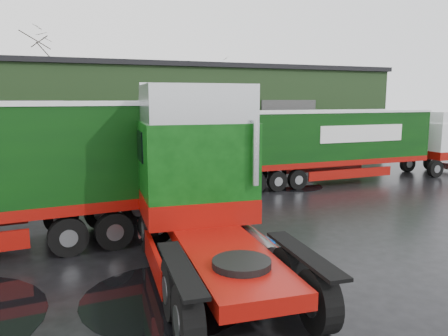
{
  "coord_description": "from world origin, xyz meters",
  "views": [
    {
      "loc": [
        -4.37,
        -11.7,
        4.06
      ],
      "look_at": [
        0.95,
        2.24,
        1.7
      ],
      "focal_mm": 35.0,
      "sensor_mm": 36.0,
      "label": 1
    }
  ],
  "objects_px": {
    "hero_tractor": "(216,185)",
    "tree_back_a": "(35,91)",
    "lorry_right": "(329,146)",
    "tree_back_b": "(210,102)",
    "wash_bucket": "(269,244)",
    "warehouse": "(151,112)"
  },
  "relations": [
    {
      "from": "hero_tractor",
      "to": "tree_back_a",
      "type": "relative_size",
      "value": 0.76
    },
    {
      "from": "lorry_right",
      "to": "tree_back_a",
      "type": "xyz_separation_m",
      "value": [
        -14.0,
        23.72,
        2.97
      ]
    },
    {
      "from": "lorry_right",
      "to": "tree_back_b",
      "type": "distance_m",
      "value": 23.88
    },
    {
      "from": "hero_tractor",
      "to": "tree_back_b",
      "type": "distance_m",
      "value": 34.89
    },
    {
      "from": "lorry_right",
      "to": "wash_bucket",
      "type": "height_order",
      "value": "lorry_right"
    },
    {
      "from": "wash_bucket",
      "to": "tree_back_b",
      "type": "height_order",
      "value": "tree_back_b"
    },
    {
      "from": "lorry_right",
      "to": "wash_bucket",
      "type": "relative_size",
      "value": 38.19
    },
    {
      "from": "warehouse",
      "to": "lorry_right",
      "type": "xyz_separation_m",
      "value": [
        6.0,
        -13.72,
        -1.37
      ]
    },
    {
      "from": "hero_tractor",
      "to": "lorry_right",
      "type": "relative_size",
      "value": 0.53
    },
    {
      "from": "lorry_right",
      "to": "tree_back_a",
      "type": "bearing_deg",
      "value": -150.44
    },
    {
      "from": "warehouse",
      "to": "tree_back_b",
      "type": "relative_size",
      "value": 4.32
    },
    {
      "from": "hero_tractor",
      "to": "tree_back_a",
      "type": "distance_m",
      "value": 33.44
    },
    {
      "from": "lorry_right",
      "to": "wash_bucket",
      "type": "xyz_separation_m",
      "value": [
        -7.16,
        -7.76,
        -1.62
      ]
    },
    {
      "from": "tree_back_a",
      "to": "warehouse",
      "type": "bearing_deg",
      "value": -51.34
    },
    {
      "from": "wash_bucket",
      "to": "tree_back_b",
      "type": "xyz_separation_m",
      "value": [
        9.16,
        31.48,
        3.58
      ]
    },
    {
      "from": "tree_back_a",
      "to": "tree_back_b",
      "type": "relative_size",
      "value": 1.27
    },
    {
      "from": "wash_bucket",
      "to": "warehouse",
      "type": "bearing_deg",
      "value": 86.9
    },
    {
      "from": "lorry_right",
      "to": "tree_back_b",
      "type": "height_order",
      "value": "tree_back_b"
    },
    {
      "from": "warehouse",
      "to": "wash_bucket",
      "type": "xyz_separation_m",
      "value": [
        -1.16,
        -21.48,
        -2.99
      ]
    },
    {
      "from": "warehouse",
      "to": "tree_back_a",
      "type": "distance_m",
      "value": 12.9
    },
    {
      "from": "wash_bucket",
      "to": "tree_back_a",
      "type": "height_order",
      "value": "tree_back_a"
    },
    {
      "from": "lorry_right",
      "to": "warehouse",
      "type": "bearing_deg",
      "value": -157.37
    }
  ]
}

